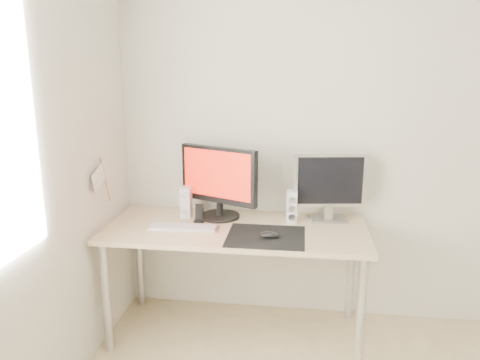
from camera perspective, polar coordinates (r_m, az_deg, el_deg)
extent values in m
plane|color=silver|center=(3.14, 17.60, 5.01)|extent=(3.50, 0.00, 3.50)
cube|color=black|center=(2.74, 3.18, -6.87)|extent=(0.45, 0.40, 0.00)
ellipsoid|color=black|center=(2.70, 3.56, -6.70)|extent=(0.11, 0.06, 0.04)
cube|color=#D1B587|center=(2.89, -0.49, -6.01)|extent=(1.60, 0.70, 0.03)
cylinder|color=silver|center=(2.98, -15.98, -13.64)|extent=(0.05, 0.05, 0.70)
cylinder|color=silver|center=(2.78, 14.49, -15.67)|extent=(0.05, 0.05, 0.70)
cylinder|color=silver|center=(3.46, -12.14, -9.37)|extent=(0.05, 0.05, 0.70)
cylinder|color=silver|center=(3.29, 13.36, -10.71)|extent=(0.05, 0.05, 0.70)
cylinder|color=black|center=(3.07, -2.47, -4.40)|extent=(0.34, 0.34, 0.02)
cylinder|color=black|center=(3.05, -2.49, -3.19)|extent=(0.06, 0.06, 0.12)
cube|color=black|center=(2.98, -2.62, 0.62)|extent=(0.52, 0.26, 0.36)
cube|color=red|center=(2.96, -2.89, 0.71)|extent=(0.46, 0.21, 0.30)
cube|color=#ACACAE|center=(3.06, 10.66, -4.67)|extent=(0.24, 0.19, 0.01)
cube|color=#AEAEB0|center=(3.05, 10.70, -3.64)|extent=(0.06, 0.05, 0.10)
cube|color=#B6B7B9|center=(2.99, 10.88, 0.01)|extent=(0.45, 0.11, 0.34)
cube|color=black|center=(2.97, 10.96, -0.09)|extent=(0.41, 0.06, 0.30)
cube|color=white|center=(3.06, -6.57, -2.71)|extent=(0.06, 0.07, 0.20)
cylinder|color=silver|center=(3.03, -6.74, -3.94)|extent=(0.04, 0.01, 0.04)
cylinder|color=silver|center=(3.02, -6.77, -2.93)|extent=(0.04, 0.01, 0.04)
cylinder|color=silver|center=(3.00, -6.80, -1.92)|extent=(0.04, 0.01, 0.04)
cube|color=silver|center=(2.96, 6.35, -3.23)|extent=(0.06, 0.07, 0.20)
cylinder|color=silver|center=(2.94, 6.30, -4.51)|extent=(0.04, 0.01, 0.04)
cylinder|color=silver|center=(2.92, 6.33, -3.47)|extent=(0.04, 0.01, 0.04)
cylinder|color=silver|center=(2.91, 6.36, -2.43)|extent=(0.04, 0.01, 0.04)
cube|color=silver|center=(2.88, -6.88, -5.80)|extent=(0.42, 0.13, 0.01)
cube|color=silver|center=(2.88, -6.88, -5.65)|extent=(0.40, 0.11, 0.01)
cube|color=black|center=(2.99, -4.96, -4.96)|extent=(0.07, 0.06, 0.01)
cube|color=black|center=(2.97, -4.99, -3.90)|extent=(0.05, 0.02, 0.10)
cylinder|color=#A57F54|center=(2.95, -16.12, -0.01)|extent=(0.01, 0.10, 0.29)
cube|color=white|center=(2.86, -16.86, 0.33)|extent=(0.00, 0.19, 0.15)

